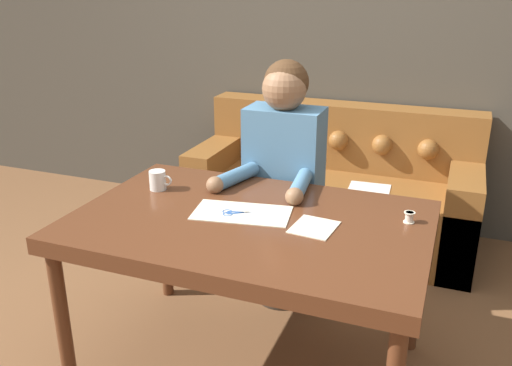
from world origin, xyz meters
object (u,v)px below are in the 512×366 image
(couch, at_px, (333,193))
(person, at_px, (283,185))
(dining_table, at_px, (250,233))
(thread_spool, at_px, (409,217))
(mug, at_px, (158,180))
(scissors, at_px, (238,213))

(couch, distance_m, person, 0.93)
(person, bearing_deg, dining_table, -84.90)
(couch, height_order, thread_spool, couch)
(dining_table, distance_m, couch, 1.50)
(dining_table, bearing_deg, mug, 163.81)
(mug, bearing_deg, scissors, -15.35)
(dining_table, height_order, thread_spool, thread_spool)
(couch, distance_m, mug, 1.49)
(mug, bearing_deg, person, 44.05)
(thread_spool, bearing_deg, couch, 115.16)
(couch, distance_m, thread_spool, 1.47)
(couch, height_order, scissors, couch)
(dining_table, height_order, person, person)
(person, xyz_separation_m, thread_spool, (0.66, -0.40, 0.10))
(dining_table, relative_size, mug, 12.75)
(dining_table, xyz_separation_m, thread_spool, (0.61, 0.19, 0.09))
(couch, relative_size, scissors, 8.95)
(couch, bearing_deg, mug, -112.08)
(person, bearing_deg, couch, 85.40)
(scissors, xyz_separation_m, mug, (-0.45, 0.12, 0.04))
(thread_spool, bearing_deg, mug, -177.89)
(couch, xyz_separation_m, person, (-0.07, -0.86, 0.35))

